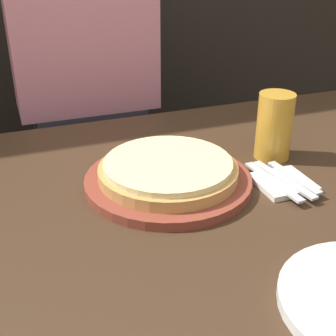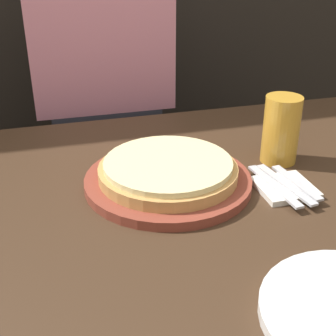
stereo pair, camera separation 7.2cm
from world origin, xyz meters
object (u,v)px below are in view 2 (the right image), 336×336
(pizza_on_board, at_px, (168,175))
(dinner_knife, at_px, (285,184))
(beer_glass, at_px, (281,127))
(diner_person, at_px, (105,126))
(fork, at_px, (274,186))
(spoon, at_px, (296,182))

(pizza_on_board, distance_m, dinner_knife, 0.24)
(pizza_on_board, distance_m, beer_glass, 0.29)
(dinner_knife, bearing_deg, diner_person, 111.39)
(fork, xyz_separation_m, spoon, (0.05, 0.00, 0.00))
(dinner_knife, bearing_deg, fork, 180.00)
(fork, xyz_separation_m, dinner_knife, (0.02, 0.00, 0.00))
(beer_glass, bearing_deg, dinner_knife, -111.49)
(spoon, distance_m, diner_person, 0.76)
(fork, relative_size, spoon, 1.17)
(fork, distance_m, spoon, 0.05)
(beer_glass, distance_m, fork, 0.17)
(spoon, height_order, diner_person, diner_person)
(fork, bearing_deg, diner_person, 109.56)
(diner_person, bearing_deg, pizza_on_board, -85.66)
(pizza_on_board, distance_m, fork, 0.22)
(pizza_on_board, bearing_deg, spoon, -18.79)
(dinner_knife, relative_size, diner_person, 0.13)
(pizza_on_board, relative_size, diner_person, 0.25)
(pizza_on_board, bearing_deg, fork, -23.05)
(pizza_on_board, relative_size, spoon, 2.23)
(fork, distance_m, dinner_knife, 0.02)
(fork, xyz_separation_m, diner_person, (-0.25, 0.69, -0.11))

